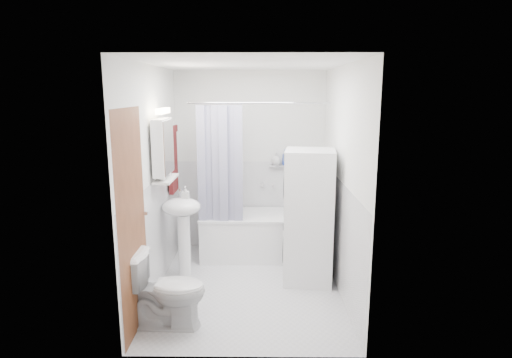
{
  "coord_description": "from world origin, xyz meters",
  "views": [
    {
      "loc": [
        0.12,
        -4.43,
        2.13
      ],
      "look_at": [
        0.09,
        0.15,
        1.19
      ],
      "focal_mm": 30.0,
      "sensor_mm": 36.0,
      "label": 1
    }
  ],
  "objects_px": {
    "sink": "(182,219)",
    "washer_dryer": "(309,217)",
    "bathtub": "(259,233)",
    "toilet": "(167,290)"
  },
  "relations": [
    {
      "from": "bathtub",
      "to": "sink",
      "type": "xyz_separation_m",
      "value": [
        -0.87,
        -0.68,
        0.39
      ]
    },
    {
      "from": "bathtub",
      "to": "toilet",
      "type": "relative_size",
      "value": 2.08
    },
    {
      "from": "washer_dryer",
      "to": "bathtub",
      "type": "bearing_deg",
      "value": 133.83
    },
    {
      "from": "bathtub",
      "to": "washer_dryer",
      "type": "xyz_separation_m",
      "value": [
        0.56,
        -0.74,
        0.44
      ]
    },
    {
      "from": "sink",
      "to": "washer_dryer",
      "type": "xyz_separation_m",
      "value": [
        1.43,
        -0.06,
        0.05
      ]
    },
    {
      "from": "toilet",
      "to": "bathtub",
      "type": "bearing_deg",
      "value": -23.68
    },
    {
      "from": "sink",
      "to": "washer_dryer",
      "type": "relative_size",
      "value": 0.69
    },
    {
      "from": "sink",
      "to": "washer_dryer",
      "type": "height_order",
      "value": "washer_dryer"
    },
    {
      "from": "bathtub",
      "to": "toilet",
      "type": "xyz_separation_m",
      "value": [
        -0.84,
        -1.74,
        0.04
      ]
    },
    {
      "from": "bathtub",
      "to": "sink",
      "type": "relative_size",
      "value": 1.43
    }
  ]
}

